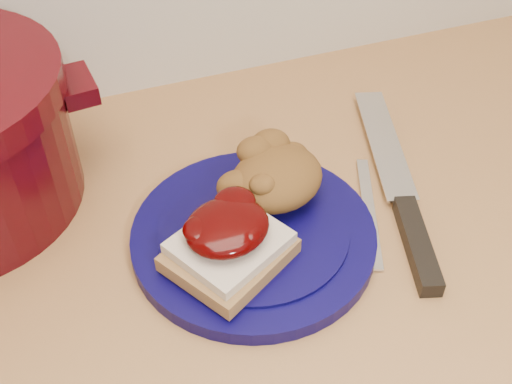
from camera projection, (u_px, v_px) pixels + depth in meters
name	position (u px, v px, depth m)	size (l,w,h in m)	color
plate	(254.00, 236.00, 0.66)	(0.25, 0.25, 0.02)	#07043B
sandwich	(228.00, 242.00, 0.60)	(0.14, 0.13, 0.05)	olive
stuffing_mound	(277.00, 178.00, 0.67)	(0.10, 0.09, 0.05)	brown
chef_knife	(407.00, 213.00, 0.68)	(0.12, 0.32, 0.02)	black
butter_knife	(369.00, 211.00, 0.69)	(0.17, 0.01, 0.00)	silver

